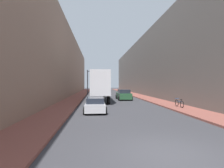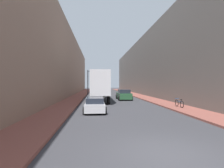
{
  "view_description": "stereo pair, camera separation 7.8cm",
  "coord_description": "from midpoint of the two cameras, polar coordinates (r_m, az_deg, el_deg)",
  "views": [
    {
      "loc": [
        -2.59,
        -6.16,
        2.56
      ],
      "look_at": [
        -0.62,
        15.01,
        2.5
      ],
      "focal_mm": 28.0,
      "sensor_mm": 36.0,
      "label": 1
    },
    {
      "loc": [
        -2.52,
        -6.16,
        2.56
      ],
      "look_at": [
        -0.62,
        15.01,
        2.5
      ],
      "focal_mm": 28.0,
      "sensor_mm": 36.0,
      "label": 2
    }
  ],
  "objects": [
    {
      "name": "sedan_car",
      "position": [
        16.1,
        -5.45,
        -6.73
      ],
      "size": [
        1.95,
        4.39,
        1.3
      ],
      "color": "#B7B7BC",
      "rests_on": "ground"
    },
    {
      "name": "parked_bicycle",
      "position": [
        19.22,
        21.22,
        -5.92
      ],
      "size": [
        0.44,
        1.82,
        0.86
      ],
      "color": "black",
      "rests_on": "sidewalk_right"
    },
    {
      "name": "building_left",
      "position": [
        37.24,
        -17.46,
        6.47
      ],
      "size": [
        6.0,
        80.0,
        13.32
      ],
      "color": "#997A66",
      "rests_on": "ground"
    },
    {
      "name": "suv_car",
      "position": [
        27.83,
        3.95,
        -3.51
      ],
      "size": [
        2.14,
        4.59,
        1.63
      ],
      "color": "#234C2D",
      "rests_on": "ground"
    },
    {
      "name": "semi_truck",
      "position": [
        26.1,
        -4.04,
        -0.4
      ],
      "size": [
        2.45,
        12.21,
        4.22
      ],
      "color": "silver",
      "rests_on": "ground"
    },
    {
      "name": "building_right",
      "position": [
        38.63,
        14.67,
        5.98
      ],
      "size": [
        6.0,
        80.0,
        12.96
      ],
      "color": "#66605B",
      "rests_on": "ground"
    },
    {
      "name": "traffic_signal_gantry",
      "position": [
        40.59,
        -6.05,
        2.07
      ],
      "size": [
        5.32,
        0.35,
        5.68
      ],
      "color": "black",
      "rests_on": "ground"
    },
    {
      "name": "sidewalk_left",
      "position": [
        36.41,
        -10.63,
        -3.76
      ],
      "size": [
        2.82,
        80.0,
        0.15
      ],
      "color": "brown",
      "rests_on": "ground"
    },
    {
      "name": "ground_plane",
      "position": [
        7.14,
        17.38,
        -20.87
      ],
      "size": [
        200.0,
        200.0,
        0.0
      ],
      "primitive_type": "plane",
      "color": "#38383D"
    },
    {
      "name": "sidewalk_right",
      "position": [
        37.25,
        8.25,
        -3.67
      ],
      "size": [
        2.82,
        80.0,
        0.15
      ],
      "color": "brown",
      "rests_on": "ground"
    }
  ]
}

